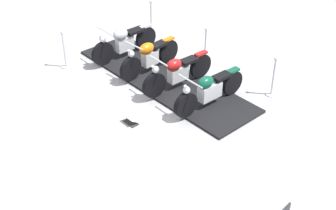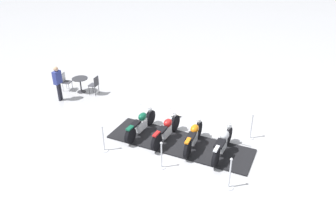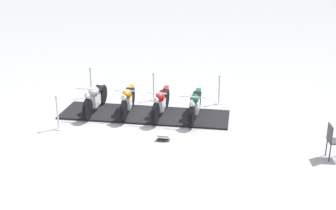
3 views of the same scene
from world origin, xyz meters
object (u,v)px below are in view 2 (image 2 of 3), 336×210
motorcycle_copper (194,136)px  cafe_chair_near_table (95,84)px  motorcycle_maroon (167,129)px  cafe_chair_across_table (65,81)px  cafe_table (80,82)px  motorcycle_forest (141,123)px  stanchion_left_rear (104,142)px  stanchion_left_mid (162,158)px  bystander_person (58,80)px  stanchion_left_front (229,178)px  info_placard (176,116)px  motorcycle_chrome (223,142)px  stanchion_right_front (251,130)px

motorcycle_copper → cafe_chair_near_table: 6.48m
motorcycle_maroon → cafe_chair_across_table: size_ratio=2.10×
cafe_table → motorcycle_forest: bearing=95.7°
motorcycle_maroon → motorcycle_forest: 1.11m
motorcycle_forest → stanchion_left_rear: bearing=158.0°
stanchion_left_mid → cafe_chair_near_table: size_ratio=1.10×
motorcycle_copper → cafe_chair_across_table: (2.19, -7.66, 0.03)m
motorcycle_copper → stanchion_left_rear: stanchion_left_rear is taller
cafe_chair_near_table → bystander_person: bearing=42.3°
stanchion_left_rear → cafe_chair_near_table: size_ratio=1.12×
motorcycle_maroon → cafe_chair_across_table: 6.89m
cafe_table → cafe_chair_across_table: size_ratio=0.81×
motorcycle_forest → stanchion_left_front: bearing=-109.9°
cafe_chair_across_table → info_placard: bearing=-13.0°
motorcycle_chrome → stanchion_right_front: (-1.66, -0.18, -0.16)m
motorcycle_chrome → cafe_table: motorcycle_chrome is taller
stanchion_left_rear → cafe_table: stanchion_left_rear is taller
stanchion_left_front → info_placard: (-1.26, -4.58, -0.31)m
stanchion_left_front → cafe_table: size_ratio=1.47×
stanchion_right_front → cafe_table: bearing=-63.7°
motorcycle_chrome → motorcycle_maroon: size_ratio=0.98×
stanchion_right_front → cafe_chair_near_table: stanchion_right_front is taller
stanchion_left_front → cafe_table: stanchion_left_front is taller
bystander_person → motorcycle_chrome: bearing=-9.4°
motorcycle_copper → cafe_chair_near_table: bearing=66.0°
motorcycle_copper → motorcycle_forest: motorcycle_copper is taller
motorcycle_forest → cafe_chair_near_table: 4.46m
stanchion_left_mid → stanchion_left_front: size_ratio=0.92×
stanchion_left_rear → cafe_table: 5.47m
stanchion_left_rear → stanchion_left_mid: 2.35m
motorcycle_copper → stanchion_left_front: bearing=-135.1°
motorcycle_forest → stanchion_left_rear: (1.71, 0.21, -0.10)m
stanchion_left_rear → cafe_table: (-1.19, -5.33, 0.19)m
stanchion_left_rear → bystander_person: 5.06m
cafe_table → cafe_chair_across_table: cafe_chair_across_table is taller
motorcycle_forest → info_placard: motorcycle_forest is taller
stanchion_left_front → info_placard: bearing=-105.4°
motorcycle_copper → motorcycle_maroon: motorcycle_maroon is taller
motorcycle_chrome → stanchion_left_mid: (2.21, -0.64, -0.16)m
bystander_person → info_placard: bearing=5.7°
motorcycle_maroon → cafe_table: (1.08, -6.08, 0.07)m
cafe_table → bystander_person: size_ratio=0.45×
motorcycle_chrome → cafe_chair_across_table: (2.76, -8.62, 0.00)m
motorcycle_chrome → motorcycle_copper: (0.57, -0.96, -0.03)m
bystander_person → motorcycle_copper: bearing=-10.5°
cafe_chair_near_table → stanchion_left_mid: bearing=140.2°
motorcycle_copper → bystander_person: bearing=78.3°
info_placard → stanchion_left_rear: bearing=-112.3°
motorcycle_forest → stanchion_left_rear: stanchion_left_rear is taller
motorcycle_chrome → motorcycle_maroon: bearing=90.9°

